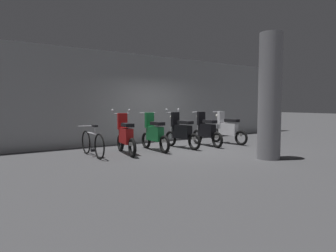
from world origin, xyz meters
TOP-DOWN VIEW (x-y plane):
  - ground_plane at (0.00, 0.00)m, footprint 80.00×80.00m
  - back_wall at (0.00, 2.38)m, footprint 16.00×0.30m
  - motorbike_slot_0 at (-2.03, 0.25)m, footprint 0.58×1.67m
  - motorbike_slot_1 at (-1.02, 0.32)m, footprint 0.56×1.68m
  - motorbike_slot_2 at (-0.00, 0.27)m, footprint 0.59×1.68m
  - motorbike_slot_3 at (1.02, 0.20)m, footprint 0.56×1.68m
  - motorbike_slot_4 at (2.04, 0.18)m, footprint 0.56×1.68m
  - bicycle at (-2.97, 0.39)m, footprint 0.50×1.73m
  - support_pillar at (0.74, -2.57)m, footprint 0.59×0.59m

SIDE VIEW (x-z plane):
  - ground_plane at x=0.00m, z-range 0.00..0.00m
  - bicycle at x=-2.97m, z-range -0.08..0.80m
  - motorbike_slot_1 at x=-1.02m, z-range -0.06..1.11m
  - motorbike_slot_3 at x=1.02m, z-range -0.06..1.11m
  - motorbike_slot_4 at x=2.04m, z-range -0.06..1.11m
  - motorbike_slot_0 at x=-2.03m, z-range -0.12..1.17m
  - motorbike_slot_2 at x=0.00m, z-range -0.12..1.17m
  - back_wall at x=0.00m, z-range 0.00..3.27m
  - support_pillar at x=0.74m, z-range 0.00..3.27m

